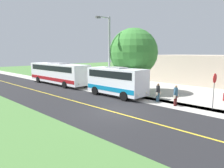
# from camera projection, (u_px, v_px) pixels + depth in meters

# --- Properties ---
(ground_plane) EXTENTS (120.00, 120.00, 0.00)m
(ground_plane) POSITION_uv_depth(u_px,v_px,m) (113.00, 112.00, 15.87)
(ground_plane) COLOR #477238
(road_surface) EXTENTS (8.00, 100.00, 0.01)m
(road_surface) POSITION_uv_depth(u_px,v_px,m) (113.00, 112.00, 15.87)
(road_surface) COLOR black
(road_surface) RESTS_ON ground
(sidewalk) EXTENTS (2.40, 100.00, 0.01)m
(sidewalk) POSITION_uv_depth(u_px,v_px,m) (152.00, 101.00, 19.54)
(sidewalk) COLOR #B2ADA3
(sidewalk) RESTS_ON ground
(parking_lot_surface) EXTENTS (14.00, 36.00, 0.01)m
(parking_lot_surface) POSITION_uv_depth(u_px,v_px,m) (213.00, 94.00, 22.54)
(parking_lot_surface) COLOR #B2ADA3
(parking_lot_surface) RESTS_ON ground
(road_centre_line) EXTENTS (0.16, 100.00, 0.00)m
(road_centre_line) POSITION_uv_depth(u_px,v_px,m) (113.00, 112.00, 15.87)
(road_centre_line) COLOR gold
(road_centre_line) RESTS_ON ground
(shuttle_bus_front) EXTENTS (2.58, 6.70, 3.02)m
(shuttle_bus_front) POSITION_uv_depth(u_px,v_px,m) (117.00, 80.00, 21.45)
(shuttle_bus_front) COLOR white
(shuttle_bus_front) RESTS_ON ground
(transit_bus_rear) EXTENTS (2.79, 11.66, 3.04)m
(transit_bus_rear) POSITION_uv_depth(u_px,v_px,m) (58.00, 73.00, 29.47)
(transit_bus_rear) COLOR white
(transit_bus_rear) RESTS_ON ground
(pedestrian_with_bags) EXTENTS (0.72, 0.34, 1.80)m
(pedestrian_with_bags) POSITION_uv_depth(u_px,v_px,m) (176.00, 95.00, 17.57)
(pedestrian_with_bags) COLOR #4C1919
(pedestrian_with_bags) RESTS_ON ground
(pedestrian_waiting) EXTENTS (0.72, 0.34, 1.70)m
(pedestrian_waiting) POSITION_uv_depth(u_px,v_px,m) (158.00, 92.00, 19.09)
(pedestrian_waiting) COLOR #335972
(pedestrian_waiting) RESTS_ON ground
(stop_sign) EXTENTS (0.76, 0.07, 2.88)m
(stop_sign) POSITION_uv_depth(u_px,v_px,m) (214.00, 85.00, 16.33)
(stop_sign) COLOR slate
(stop_sign) RESTS_ON ground
(street_light_pole) EXTENTS (1.97, 0.24, 8.24)m
(street_light_pole) POSITION_uv_depth(u_px,v_px,m) (109.00, 52.00, 22.41)
(street_light_pole) COLOR #9E9EA3
(street_light_pole) RESTS_ON ground
(tree_curbside) EXTENTS (5.38, 5.38, 7.19)m
(tree_curbside) POSITION_uv_depth(u_px,v_px,m) (134.00, 52.00, 23.21)
(tree_curbside) COLOR #4C3826
(tree_curbside) RESTS_ON ground
(commercial_building) EXTENTS (10.00, 18.73, 4.10)m
(commercial_building) POSITION_uv_depth(u_px,v_px,m) (219.00, 69.00, 30.24)
(commercial_building) COLOR #B7A893
(commercial_building) RESTS_ON ground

